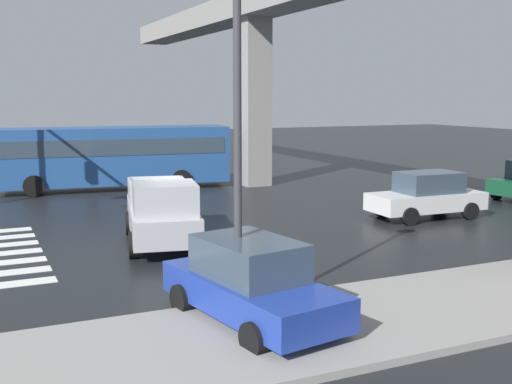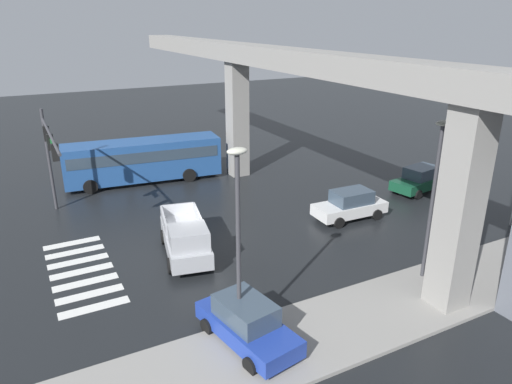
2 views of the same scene
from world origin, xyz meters
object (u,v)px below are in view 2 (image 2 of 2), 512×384
(sedan_dark_green, at_px, (420,179))
(street_lamp_mid_block, at_px, (435,183))
(sedan_white, at_px, (350,205))
(pickup_truck, at_px, (186,240))
(city_bus, at_px, (143,158))
(traffic_signal_mast, at_px, (50,147))
(sedan_blue, at_px, (247,323))
(street_lamp_near_corner, at_px, (238,225))

(sedan_dark_green, relative_size, street_lamp_mid_block, 0.63)
(sedan_white, bearing_deg, pickup_truck, -88.91)
(pickup_truck, height_order, sedan_dark_green, pickup_truck)
(city_bus, bearing_deg, traffic_signal_mast, -49.46)
(city_bus, distance_m, sedan_blue, 19.64)
(street_lamp_near_corner, relative_size, street_lamp_mid_block, 1.00)
(pickup_truck, height_order, street_lamp_near_corner, street_lamp_near_corner)
(sedan_blue, distance_m, traffic_signal_mast, 15.43)
(traffic_signal_mast, height_order, street_lamp_near_corner, street_lamp_near_corner)
(pickup_truck, relative_size, traffic_signal_mast, 0.62)
(pickup_truck, xyz_separation_m, street_lamp_mid_block, (6.80, 8.75, 3.57))
(traffic_signal_mast, relative_size, street_lamp_mid_block, 1.20)
(pickup_truck, bearing_deg, street_lamp_mid_block, 52.14)
(pickup_truck, bearing_deg, sedan_white, 91.09)
(sedan_blue, distance_m, sedan_white, 12.74)
(sedan_dark_green, xyz_separation_m, street_lamp_near_corner, (8.49, -17.64, 3.70))
(pickup_truck, distance_m, sedan_blue, 7.15)
(pickup_truck, height_order, sedan_white, pickup_truck)
(sedan_white, bearing_deg, street_lamp_mid_block, -11.29)
(sedan_white, relative_size, traffic_signal_mast, 0.50)
(sedan_blue, height_order, sedan_white, same)
(sedan_white, height_order, traffic_signal_mast, traffic_signal_mast)
(sedan_white, height_order, street_lamp_mid_block, street_lamp_mid_block)
(sedan_dark_green, distance_m, traffic_signal_mast, 23.16)
(sedan_blue, relative_size, sedan_dark_green, 1.00)
(sedan_dark_green, distance_m, street_lamp_mid_block, 12.57)
(city_bus, relative_size, sedan_white, 2.53)
(sedan_white, bearing_deg, traffic_signal_mast, -114.48)
(sedan_blue, height_order, street_lamp_near_corner, street_lamp_near_corner)
(sedan_white, bearing_deg, sedan_blue, -54.82)
(sedan_blue, bearing_deg, pickup_truck, 177.89)
(pickup_truck, relative_size, street_lamp_mid_block, 0.74)
(city_bus, height_order, sedan_dark_green, city_bus)
(street_lamp_mid_block, bearing_deg, sedan_blue, -87.82)
(traffic_signal_mast, bearing_deg, city_bus, 130.54)
(traffic_signal_mast, bearing_deg, street_lamp_mid_block, 44.67)
(city_bus, distance_m, traffic_signal_mast, 8.68)
(street_lamp_near_corner, distance_m, street_lamp_mid_block, 9.14)
(sedan_blue, bearing_deg, sedan_dark_green, 116.76)
(sedan_dark_green, bearing_deg, street_lamp_near_corner, -64.30)
(street_lamp_near_corner, bearing_deg, city_bus, 175.08)
(sedan_blue, bearing_deg, street_lamp_near_corner, -159.65)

